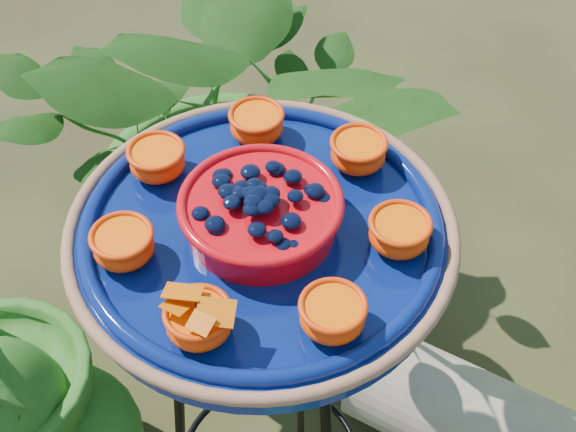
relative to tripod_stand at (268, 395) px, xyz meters
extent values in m
torus|color=black|center=(0.00, 0.00, 0.36)|extent=(0.34, 0.34, 0.02)
cylinder|color=black|center=(-0.04, 0.15, -0.11)|extent=(0.04, 0.09, 0.93)
cylinder|color=#07175A|center=(0.00, 0.00, 0.39)|extent=(0.59, 0.59, 0.04)
torus|color=#8D593F|center=(0.00, 0.00, 0.41)|extent=(0.50, 0.50, 0.02)
torus|color=#07175A|center=(0.00, 0.00, 0.42)|extent=(0.46, 0.46, 0.02)
cylinder|color=red|center=(0.00, 0.00, 0.44)|extent=(0.23, 0.23, 0.05)
torus|color=red|center=(0.00, 0.00, 0.46)|extent=(0.21, 0.21, 0.01)
ellipsoid|color=black|center=(0.00, 0.00, 0.47)|extent=(0.17, 0.17, 0.03)
ellipsoid|color=#E23802|center=(0.15, 0.08, 0.43)|extent=(0.07, 0.07, 0.04)
cylinder|color=#FF6C05|center=(0.15, 0.08, 0.45)|extent=(0.07, 0.07, 0.01)
ellipsoid|color=#E23802|center=(0.04, 0.17, 0.43)|extent=(0.07, 0.07, 0.04)
cylinder|color=#FF6C05|center=(0.04, 0.17, 0.45)|extent=(0.07, 0.07, 0.01)
ellipsoid|color=#E23802|center=(-0.11, 0.13, 0.43)|extent=(0.07, 0.07, 0.04)
cylinder|color=#FF6C05|center=(-0.11, 0.13, 0.45)|extent=(0.07, 0.07, 0.01)
ellipsoid|color=#E23802|center=(-0.17, 0.00, 0.43)|extent=(0.07, 0.07, 0.04)
cylinder|color=#FF6C05|center=(-0.17, 0.00, 0.45)|extent=(0.07, 0.07, 0.01)
ellipsoid|color=#E23802|center=(-0.11, -0.13, 0.43)|extent=(0.07, 0.07, 0.04)
cylinder|color=#FF6C05|center=(-0.11, -0.13, 0.45)|extent=(0.07, 0.07, 0.01)
ellipsoid|color=#E23802|center=(0.04, -0.17, 0.43)|extent=(0.07, 0.07, 0.04)
cylinder|color=#FF6C05|center=(0.04, -0.17, 0.45)|extent=(0.07, 0.07, 0.01)
ellipsoid|color=#E23802|center=(0.15, -0.07, 0.43)|extent=(0.07, 0.07, 0.04)
cylinder|color=#FF6C05|center=(0.15, -0.07, 0.45)|extent=(0.07, 0.07, 0.01)
cylinder|color=black|center=(0.04, -0.17, 0.46)|extent=(0.02, 0.03, 0.00)
cube|color=orange|center=(0.02, -0.16, 0.47)|extent=(0.05, 0.05, 0.01)
cube|color=orange|center=(0.06, -0.16, 0.47)|extent=(0.05, 0.05, 0.01)
imported|color=#274E14|center=(-0.45, 0.50, -0.06)|extent=(1.14, 1.06, 1.02)
camera|label=1|loc=(0.42, -0.52, 1.17)|focal=50.00mm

